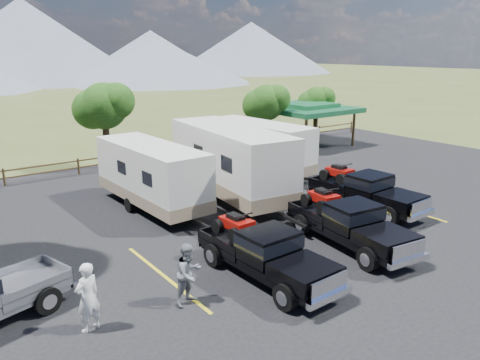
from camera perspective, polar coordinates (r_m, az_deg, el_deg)
ground at (r=16.51m, az=17.11°, el=-10.76°), size 320.00×320.00×0.00m
asphalt_lot at (r=18.22m, az=9.50°, el=-7.60°), size 44.00×34.00×0.04m
stall_lines at (r=18.86m, az=7.32°, el=-6.60°), size 12.12×5.50×0.01m
tree_ne_a at (r=33.35m, az=3.19°, el=9.37°), size 3.11×2.92×4.76m
tree_ne_b at (r=38.18m, az=9.26°, el=9.46°), size 2.77×2.59×4.27m
tree_north at (r=29.50m, az=-16.31°, el=8.62°), size 3.46×3.24×5.25m
rail_fence at (r=31.19m, az=-8.59°, el=3.41°), size 36.12×0.12×1.00m
pavilion at (r=36.11m, az=8.17°, el=8.61°), size 6.20×6.20×3.22m
rig_left at (r=15.11m, az=2.96°, el=-8.72°), size 2.05×5.53×1.83m
rig_center at (r=17.90m, az=13.10°, el=-5.03°), size 2.53×5.84×1.89m
rig_right at (r=22.04m, az=14.94°, el=-1.19°), size 2.15×5.75×1.90m
trailer_left at (r=21.56m, az=-10.72°, el=0.51°), size 2.46×8.64×3.00m
trailer_center at (r=22.55m, az=-1.18°, el=2.17°), size 3.55×10.19×3.52m
trailer_right at (r=27.24m, az=2.32°, el=4.00°), size 2.82×8.80×3.04m
person_a at (r=13.02m, az=-18.08°, el=-13.43°), size 0.80×0.64×1.91m
person_b at (r=13.72m, az=-6.23°, el=-11.29°), size 1.04×0.90×1.84m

